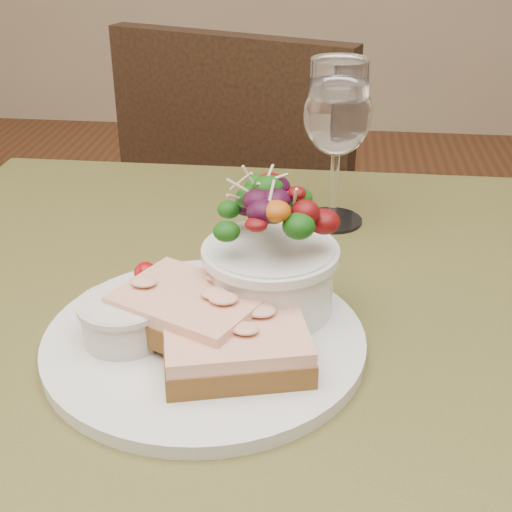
# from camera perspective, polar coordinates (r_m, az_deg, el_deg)

# --- Properties ---
(cafe_table) EXTENTS (0.80, 0.80, 0.75)m
(cafe_table) POSITION_cam_1_polar(r_m,az_deg,el_deg) (0.70, -0.28, -12.41)
(cafe_table) COLOR #49461F
(cafe_table) RESTS_ON ground
(chair_far) EXTENTS (0.54, 0.54, 0.90)m
(chair_far) POSITION_cam_1_polar(r_m,az_deg,el_deg) (1.51, 1.25, -4.86)
(chair_far) COLOR black
(chair_far) RESTS_ON ground
(dinner_plate) EXTENTS (0.27, 0.27, 0.01)m
(dinner_plate) POSITION_cam_1_polar(r_m,az_deg,el_deg) (0.61, -4.13, -6.77)
(dinner_plate) COLOR silver
(dinner_plate) RESTS_ON cafe_table
(sandwich_front) EXTENTS (0.13, 0.11, 0.03)m
(sandwich_front) POSITION_cam_1_polar(r_m,az_deg,el_deg) (0.57, -1.59, -7.28)
(sandwich_front) COLOR #4F2A15
(sandwich_front) RESTS_ON dinner_plate
(sandwich_back) EXTENTS (0.14, 0.13, 0.03)m
(sandwich_back) POSITION_cam_1_polar(r_m,az_deg,el_deg) (0.60, -5.30, -4.40)
(sandwich_back) COLOR #4F2A15
(sandwich_back) RESTS_ON dinner_plate
(ramekin) EXTENTS (0.07, 0.07, 0.04)m
(ramekin) POSITION_cam_1_polar(r_m,az_deg,el_deg) (0.60, -10.55, -4.91)
(ramekin) COLOR silver
(ramekin) RESTS_ON dinner_plate
(salad_bowl) EXTENTS (0.11, 0.11, 0.13)m
(salad_bowl) POSITION_cam_1_polar(r_m,az_deg,el_deg) (0.62, 1.17, 0.56)
(salad_bowl) COLOR silver
(salad_bowl) RESTS_ON dinner_plate
(garnish) EXTENTS (0.05, 0.04, 0.02)m
(garnish) POSITION_cam_1_polar(r_m,az_deg,el_deg) (0.69, -7.91, -1.39)
(garnish) COLOR #0E3309
(garnish) RESTS_ON dinner_plate
(wine_glass) EXTENTS (0.08, 0.08, 0.18)m
(wine_glass) POSITION_cam_1_polar(r_m,az_deg,el_deg) (0.80, 6.55, 10.79)
(wine_glass) COLOR white
(wine_glass) RESTS_ON cafe_table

